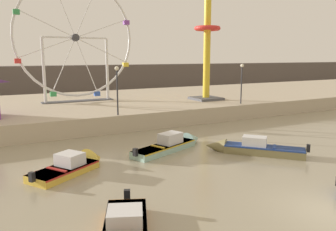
{
  "coord_description": "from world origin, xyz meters",
  "views": [
    {
      "loc": [
        -11.15,
        -7.52,
        5.84
      ],
      "look_at": [
        -1.35,
        10.93,
        2.14
      ],
      "focal_mm": 35.91,
      "sensor_mm": 36.0,
      "label": 1
    }
  ],
  "objects_px": {
    "motorboat_seafoam": "(175,144)",
    "promenade_lamp_far": "(117,83)",
    "drop_tower_yellow_tower": "(207,44)",
    "motorboat_mustard_yellow": "(77,164)",
    "promenade_lamp_near": "(242,78)",
    "ferris_wheel_white_frame": "(75,40)",
    "motorboat_olive_wood": "(250,148)"
  },
  "relations": [
    {
      "from": "drop_tower_yellow_tower",
      "to": "promenade_lamp_near",
      "type": "bearing_deg",
      "value": -73.36
    },
    {
      "from": "motorboat_mustard_yellow",
      "to": "motorboat_seafoam",
      "type": "distance_m",
      "value": 6.61
    },
    {
      "from": "motorboat_olive_wood",
      "to": "motorboat_seafoam",
      "type": "relative_size",
      "value": 0.84
    },
    {
      "from": "motorboat_seafoam",
      "to": "promenade_lamp_far",
      "type": "bearing_deg",
      "value": 82.99
    },
    {
      "from": "motorboat_olive_wood",
      "to": "promenade_lamp_near",
      "type": "height_order",
      "value": "promenade_lamp_near"
    },
    {
      "from": "motorboat_seafoam",
      "to": "promenade_lamp_near",
      "type": "distance_m",
      "value": 13.19
    },
    {
      "from": "motorboat_seafoam",
      "to": "promenade_lamp_far",
      "type": "relative_size",
      "value": 1.63
    },
    {
      "from": "motorboat_olive_wood",
      "to": "motorboat_seafoam",
      "type": "xyz_separation_m",
      "value": [
        -3.47,
        3.13,
        -0.03
      ]
    },
    {
      "from": "ferris_wheel_white_frame",
      "to": "promenade_lamp_far",
      "type": "height_order",
      "value": "ferris_wheel_white_frame"
    },
    {
      "from": "drop_tower_yellow_tower",
      "to": "motorboat_seafoam",
      "type": "bearing_deg",
      "value": -132.25
    },
    {
      "from": "motorboat_seafoam",
      "to": "promenade_lamp_far",
      "type": "distance_m",
      "value": 7.21
    },
    {
      "from": "drop_tower_yellow_tower",
      "to": "promenade_lamp_far",
      "type": "relative_size",
      "value": 3.34
    },
    {
      "from": "motorboat_mustard_yellow",
      "to": "ferris_wheel_white_frame",
      "type": "height_order",
      "value": "ferris_wheel_white_frame"
    },
    {
      "from": "motorboat_mustard_yellow",
      "to": "promenade_lamp_far",
      "type": "bearing_deg",
      "value": 23.63
    },
    {
      "from": "promenade_lamp_near",
      "to": "ferris_wheel_white_frame",
      "type": "bearing_deg",
      "value": 145.98
    },
    {
      "from": "drop_tower_yellow_tower",
      "to": "promenade_lamp_near",
      "type": "distance_m",
      "value": 5.32
    },
    {
      "from": "motorboat_seafoam",
      "to": "promenade_lamp_far",
      "type": "xyz_separation_m",
      "value": [
        -1.62,
        6.09,
        3.51
      ]
    },
    {
      "from": "ferris_wheel_white_frame",
      "to": "drop_tower_yellow_tower",
      "type": "xyz_separation_m",
      "value": [
        12.1,
        -4.92,
        -0.37
      ]
    },
    {
      "from": "motorboat_olive_wood",
      "to": "motorboat_seafoam",
      "type": "distance_m",
      "value": 4.68
    },
    {
      "from": "drop_tower_yellow_tower",
      "to": "promenade_lamp_far",
      "type": "xyz_separation_m",
      "value": [
        -11.29,
        -4.56,
        -3.22
      ]
    },
    {
      "from": "motorboat_mustard_yellow",
      "to": "drop_tower_yellow_tower",
      "type": "distance_m",
      "value": 21.15
    },
    {
      "from": "promenade_lamp_near",
      "to": "promenade_lamp_far",
      "type": "bearing_deg",
      "value": -177.78
    },
    {
      "from": "motorboat_mustard_yellow",
      "to": "promenade_lamp_far",
      "type": "height_order",
      "value": "promenade_lamp_far"
    },
    {
      "from": "motorboat_mustard_yellow",
      "to": "promenade_lamp_far",
      "type": "relative_size",
      "value": 1.23
    },
    {
      "from": "motorboat_olive_wood",
      "to": "promenade_lamp_near",
      "type": "relative_size",
      "value": 1.35
    },
    {
      "from": "motorboat_olive_wood",
      "to": "drop_tower_yellow_tower",
      "type": "bearing_deg",
      "value": -66.83
    },
    {
      "from": "motorboat_seafoam",
      "to": "ferris_wheel_white_frame",
      "type": "bearing_deg",
      "value": 76.93
    },
    {
      "from": "motorboat_seafoam",
      "to": "drop_tower_yellow_tower",
      "type": "height_order",
      "value": "drop_tower_yellow_tower"
    },
    {
      "from": "motorboat_seafoam",
      "to": "motorboat_olive_wood",
      "type": "bearing_deg",
      "value": -63.98
    },
    {
      "from": "motorboat_mustard_yellow",
      "to": "promenade_lamp_near",
      "type": "distance_m",
      "value": 19.37
    },
    {
      "from": "ferris_wheel_white_frame",
      "to": "promenade_lamp_far",
      "type": "distance_m",
      "value": 10.16
    },
    {
      "from": "motorboat_seafoam",
      "to": "ferris_wheel_white_frame",
      "type": "distance_m",
      "value": 17.27
    }
  ]
}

